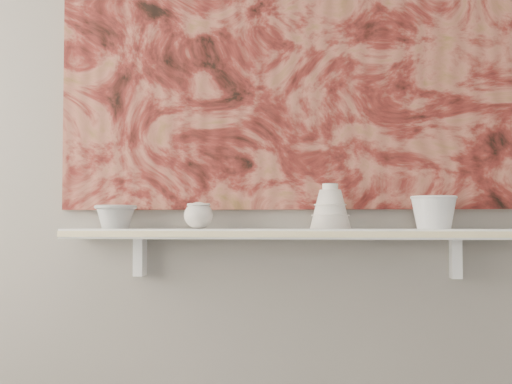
# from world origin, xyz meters

# --- Properties ---
(wall_back) EXTENTS (3.60, 0.00, 3.60)m
(wall_back) POSITION_xyz_m (0.00, 1.60, 1.35)
(wall_back) COLOR gray
(wall_back) RESTS_ON floor
(shelf) EXTENTS (1.40, 0.18, 0.03)m
(shelf) POSITION_xyz_m (0.00, 1.51, 0.92)
(shelf) COLOR white
(shelf) RESTS_ON wall_back
(shelf_stripe) EXTENTS (1.40, 0.01, 0.02)m
(shelf_stripe) POSITION_xyz_m (0.00, 1.41, 0.92)
(shelf_stripe) COLOR beige
(shelf_stripe) RESTS_ON shelf
(bracket_left) EXTENTS (0.03, 0.06, 0.12)m
(bracket_left) POSITION_xyz_m (-0.49, 1.57, 0.84)
(bracket_left) COLOR white
(bracket_left) RESTS_ON wall_back
(bracket_right) EXTENTS (0.03, 0.06, 0.12)m
(bracket_right) POSITION_xyz_m (0.49, 1.57, 0.84)
(bracket_right) COLOR white
(bracket_right) RESTS_ON wall_back
(painting) EXTENTS (1.50, 0.02, 1.10)m
(painting) POSITION_xyz_m (0.00, 1.59, 1.54)
(painting) COLOR maroon
(painting) RESTS_ON wall_back
(house_motif) EXTENTS (0.09, 0.00, 0.08)m
(house_motif) POSITION_xyz_m (0.45, 1.57, 1.23)
(house_motif) COLOR black
(house_motif) RESTS_ON painting
(bowl_grey) EXTENTS (0.17, 0.17, 0.08)m
(bowl_grey) POSITION_xyz_m (-0.55, 1.51, 0.97)
(bowl_grey) COLOR gray
(bowl_grey) RESTS_ON shelf
(cup_cream) EXTENTS (0.09, 0.09, 0.08)m
(cup_cream) POSITION_xyz_m (-0.29, 1.51, 0.97)
(cup_cream) COLOR beige
(cup_cream) RESTS_ON shelf
(bell_vessel) EXTENTS (0.14, 0.14, 0.14)m
(bell_vessel) POSITION_xyz_m (0.11, 1.51, 1.00)
(bell_vessel) COLOR silver
(bell_vessel) RESTS_ON shelf
(bowl_white) EXTENTS (0.15, 0.15, 0.10)m
(bowl_white) POSITION_xyz_m (0.42, 1.51, 0.98)
(bowl_white) COLOR silver
(bowl_white) RESTS_ON shelf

